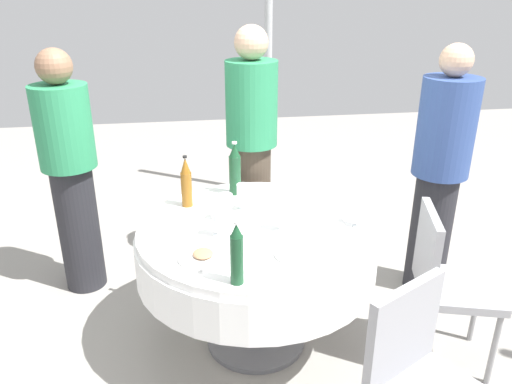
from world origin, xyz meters
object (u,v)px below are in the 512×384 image
bottle_amber_right (186,183)px  wine_glass_inner (360,209)px  wine_glass_mid (243,192)px  dining_table (256,251)px  bottle_dark_green_far (235,170)px  person_far (252,148)px  plate_south (298,253)px  wine_glass_near (284,210)px  plate_north (321,222)px  chair_rear (444,276)px  bottle_dark_green_east (237,254)px  person_east (70,171)px  plate_near (203,256)px  person_right (440,171)px  chair_mid (421,375)px  wine_glass_rear (226,201)px  wine_glass_west (218,217)px

bottle_amber_right → wine_glass_inner: bearing=65.7°
wine_glass_inner → wine_glass_mid: 0.64m
dining_table → wine_glass_mid: bearing=-168.4°
bottle_dark_green_far → person_far: 0.45m
person_far → plate_south: bearing=-81.1°
plate_south → dining_table: bearing=-155.2°
wine_glass_near → plate_north: size_ratio=0.62×
wine_glass_mid → plate_south: wine_glass_mid is taller
chair_rear → wine_glass_near: bearing=-88.1°
wine_glass_inner → plate_north: wine_glass_inner is taller
bottle_dark_green_far → plate_south: bottle_dark_green_far is taller
bottle_dark_green_east → person_far: 1.41m
bottle_dark_green_far → wine_glass_near: size_ratio=2.16×
person_far → bottle_amber_right: bearing=-122.0°
dining_table → plate_south: bearing=24.8°
bottle_amber_right → dining_table: bearing=48.2°
person_east → plate_near: bearing=-108.1°
bottle_amber_right → plate_north: 0.78m
plate_north → chair_rear: bearing=67.3°
person_right → chair_mid: 1.52m
wine_glass_rear → person_right: size_ratio=0.09×
wine_glass_rear → plate_north: wine_glass_rear is taller
dining_table → bottle_amber_right: bottle_amber_right is taller
wine_glass_inner → person_far: size_ratio=0.09×
bottle_amber_right → wine_glass_rear: 0.30m
wine_glass_rear → person_right: 1.39m
wine_glass_rear → chair_rear: (0.36, 1.09, -0.33)m
plate_north → wine_glass_rear: bearing=-103.3°
bottle_amber_right → wine_glass_near: (0.38, 0.48, -0.03)m
plate_near → person_right: (-0.68, 1.50, 0.08)m
bottle_dark_green_east → wine_glass_west: bearing=-174.3°
bottle_dark_green_far → chair_rear: (0.72, 1.00, -0.37)m
person_right → person_east: bearing=-117.1°
person_right → chair_rear: 0.78m
wine_glass_inner → chair_mid: wine_glass_inner is taller
wine_glass_mid → plate_north: 0.46m
bottle_dark_green_far → wine_glass_near: bearing=20.3°
wine_glass_rear → person_east: person_east is taller
wine_glass_mid → bottle_dark_green_east: bearing=-8.9°
bottle_dark_green_far → person_east: person_east is taller
dining_table → chair_rear: 0.98m
bottle_dark_green_east → person_right: 1.64m
wine_glass_near → plate_north: 0.24m
wine_glass_inner → plate_near: size_ratio=0.61×
plate_near → person_far: person_far is taller
plate_south → person_far: 1.20m
person_east → chair_rear: (1.03, 2.00, -0.30)m
person_right → wine_glass_mid: bearing=-99.8°
person_east → chair_rear: bearing=-81.7°
bottle_amber_right → wine_glass_near: size_ratio=2.00×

